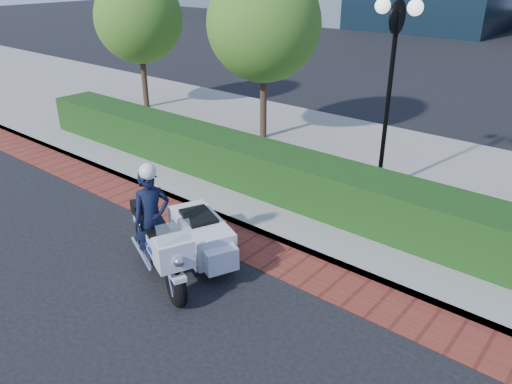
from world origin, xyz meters
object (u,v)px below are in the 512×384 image
Objects in this scene: tree_a at (139,19)px; tree_b at (264,24)px; lamppost at (392,69)px; police_motorcycle at (176,233)px.

tree_b is (5.50, 0.00, 0.21)m from tree_a.
lamppost is 4.71m from tree_b.
lamppost is at bearing -7.41° from tree_a.
lamppost is 0.86× the size of tree_b.
tree_a reaches higher than lamppost.
tree_b is 7.59m from police_motorcycle.
lamppost reaches higher than police_motorcycle.
police_motorcycle is (8.62, -6.35, -2.52)m from tree_a.
tree_b reaches higher than tree_a.
lamppost is 0.92× the size of tree_a.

